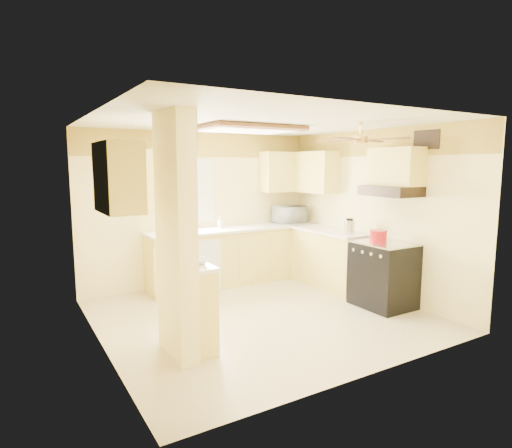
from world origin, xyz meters
TOP-DOWN VIEW (x-y plane):
  - floor at (0.00, 0.00)m, footprint 4.00×4.00m
  - ceiling at (0.00, 0.00)m, footprint 4.00×4.00m
  - wall_back at (0.00, 1.90)m, footprint 4.00×0.00m
  - wall_front at (0.00, -1.90)m, footprint 4.00×0.00m
  - wall_left at (-2.00, 0.00)m, footprint 0.00×3.80m
  - wall_right at (2.00, 0.00)m, footprint 0.00×3.80m
  - wallpaper_border at (0.00, 1.88)m, footprint 4.00×0.02m
  - partition_column at (-1.35, -0.55)m, footprint 0.20×0.70m
  - partition_ledge at (-1.13, -0.55)m, footprint 0.25×0.55m
  - ledge_top at (-1.13, -0.55)m, footprint 0.28×0.58m
  - lower_cabinets_back at (0.50, 1.60)m, footprint 3.00×0.60m
  - lower_cabinets_right at (1.70, 0.60)m, footprint 0.60×1.40m
  - countertop_back at (0.50, 1.59)m, footprint 3.04×0.64m
  - countertop_right at (1.69, 0.60)m, footprint 0.64×1.44m
  - dishwasher_panel at (-0.25, 1.29)m, footprint 0.58×0.02m
  - window at (-0.25, 1.89)m, footprint 0.92×0.02m
  - upper_cab_back_left at (-0.85, 1.72)m, footprint 0.60×0.35m
  - upper_cab_back_right at (1.55, 1.72)m, footprint 0.90×0.35m
  - upper_cab_right at (1.82, 1.25)m, footprint 0.35×1.00m
  - upper_cab_left_wall at (-1.82, -0.25)m, footprint 0.35×0.75m
  - upper_cab_over_stove at (1.82, -0.55)m, footprint 0.35×0.76m
  - stove at (1.67, -0.55)m, footprint 0.68×0.77m
  - range_hood at (1.74, -0.55)m, footprint 0.50×0.76m
  - poster_menu at (-1.24, -0.55)m, footprint 0.02×0.42m
  - poster_nashville at (-1.24, -0.55)m, footprint 0.02×0.42m
  - ceiling_light_panel at (0.10, 0.50)m, footprint 1.35×0.95m
  - ceiling_fan at (1.00, -0.70)m, footprint 1.15×1.15m
  - vent_grate at (1.98, -0.90)m, footprint 0.02×0.40m
  - microwave at (1.59, 1.62)m, footprint 0.57×0.41m
  - bowl at (-1.11, -0.54)m, footprint 0.28×0.28m
  - dutch_oven at (1.62, -0.47)m, footprint 0.25×0.25m
  - kettle at (1.65, 0.13)m, footprint 0.15×0.15m
  - dish_rack at (-0.60, 1.63)m, footprint 0.36×0.28m
  - utensil_crock at (0.25, 1.70)m, footprint 0.09×0.09m

SIDE VIEW (x-z plane):
  - floor at x=0.00m, z-range 0.00..0.00m
  - dishwasher_panel at x=-0.25m, z-range 0.03..0.83m
  - partition_ledge at x=-1.13m, z-range 0.00..0.90m
  - lower_cabinets_back at x=0.50m, z-range 0.00..0.90m
  - lower_cabinets_right at x=1.70m, z-range 0.00..0.90m
  - stove at x=1.67m, z-range 0.00..0.92m
  - ledge_top at x=-1.13m, z-range 0.90..0.94m
  - countertop_back at x=0.50m, z-range 0.90..0.94m
  - countertop_right at x=1.69m, z-range 0.90..0.94m
  - bowl at x=-1.11m, z-range 0.94..1.00m
  - dutch_oven at x=1.62m, z-range 0.92..1.08m
  - utensil_crock at x=0.25m, z-range 0.91..1.10m
  - dish_rack at x=-0.60m, z-range 0.91..1.11m
  - kettle at x=1.65m, z-range 0.93..1.17m
  - microwave at x=1.59m, z-range 0.94..1.24m
  - poster_nashville at x=-1.24m, z-range 0.92..1.48m
  - wall_back at x=0.00m, z-range -0.75..3.25m
  - wall_front at x=0.00m, z-range -0.75..3.25m
  - wall_left at x=-2.00m, z-range -0.65..3.15m
  - wall_right at x=2.00m, z-range -0.65..3.15m
  - partition_column at x=-1.35m, z-range 0.00..2.50m
  - window at x=-0.25m, z-range 1.04..2.06m
  - range_hood at x=1.74m, z-range 1.55..1.69m
  - upper_cab_back_left at x=-0.85m, z-range 1.50..2.20m
  - upper_cab_back_right at x=1.55m, z-range 1.50..2.20m
  - upper_cab_right at x=1.82m, z-range 1.50..2.20m
  - upper_cab_left_wall at x=-1.82m, z-range 1.50..2.20m
  - poster_menu at x=-1.24m, z-range 1.57..2.14m
  - upper_cab_over_stove at x=1.82m, z-range 1.69..2.21m
  - ceiling_fan at x=1.00m, z-range 2.16..2.42m
  - wallpaper_border at x=0.00m, z-range 2.10..2.50m
  - vent_grate at x=1.98m, z-range 2.17..2.42m
  - ceiling_light_panel at x=0.10m, z-range 2.42..2.49m
  - ceiling at x=0.00m, z-range 2.50..2.50m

